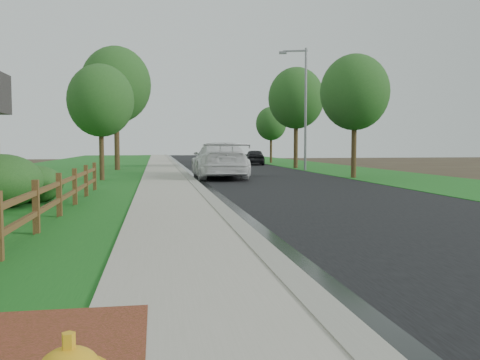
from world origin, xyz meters
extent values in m
plane|color=#33261C|center=(0.00, 0.00, 0.00)|extent=(120.00, 120.00, 0.00)
cube|color=black|center=(4.60, 35.00, 0.01)|extent=(8.00, 90.00, 0.02)
cube|color=gray|center=(0.40, 35.00, 0.06)|extent=(0.40, 90.00, 0.12)
cube|color=black|center=(0.75, 35.00, 0.02)|extent=(0.50, 90.00, 0.00)
cube|color=#9E9B89|center=(-0.90, 35.00, 0.05)|extent=(2.20, 90.00, 0.10)
cube|color=#185619|center=(-2.80, 35.00, 0.03)|extent=(1.60, 90.00, 0.06)
cube|color=#185619|center=(-8.00, 35.00, 0.02)|extent=(9.00, 90.00, 0.04)
cube|color=#185619|center=(11.50, 35.00, 0.02)|extent=(6.00, 90.00, 0.04)
cube|color=#473117|center=(-3.60, 5.20, 0.55)|extent=(0.12, 0.12, 1.10)
cube|color=#473117|center=(-3.60, 7.60, 0.55)|extent=(0.12, 0.12, 1.10)
cube|color=#473117|center=(-3.60, 10.00, 0.55)|extent=(0.12, 0.12, 1.10)
cube|color=#473117|center=(-3.60, 12.40, 0.55)|extent=(0.12, 0.12, 1.10)
cube|color=#473117|center=(-3.60, 14.80, 0.55)|extent=(0.12, 0.12, 1.10)
cube|color=#473117|center=(-3.60, 4.00, 0.45)|extent=(0.08, 2.35, 0.10)
cube|color=#473117|center=(-3.60, 4.00, 0.85)|extent=(0.08, 2.35, 0.10)
cube|color=#473117|center=(-3.60, 6.40, 0.45)|extent=(0.08, 2.35, 0.10)
cube|color=#473117|center=(-3.60, 6.40, 0.85)|extent=(0.08, 2.35, 0.10)
cube|color=#473117|center=(-3.60, 8.80, 0.45)|extent=(0.08, 2.35, 0.10)
cube|color=#473117|center=(-3.60, 8.80, 0.85)|extent=(0.08, 2.35, 0.10)
cube|color=#473117|center=(-3.60, 11.20, 0.45)|extent=(0.08, 2.35, 0.10)
cube|color=#473117|center=(-3.60, 11.20, 0.85)|extent=(0.08, 2.35, 0.10)
cube|color=#473117|center=(-3.60, 13.60, 0.45)|extent=(0.08, 2.35, 0.10)
cube|color=#473117|center=(-3.60, 13.60, 0.85)|extent=(0.08, 2.35, 0.10)
cylinder|color=orange|center=(-1.70, -2.76, 0.89)|extent=(0.06, 0.06, 0.08)
imported|color=white|center=(2.00, 21.41, 0.95)|extent=(2.66, 6.43, 1.86)
imported|color=black|center=(7.20, 38.33, 0.69)|extent=(2.00, 4.07, 1.34)
imported|color=black|center=(5.51, 44.40, 0.68)|extent=(2.19, 4.23, 1.33)
cylinder|color=slate|center=(8.70, 28.09, 4.11)|extent=(0.16, 0.16, 8.22)
cube|color=slate|center=(8.01, 28.32, 8.03)|extent=(1.59, 0.62, 0.11)
cube|color=slate|center=(7.23, 28.58, 7.94)|extent=(0.54, 0.35, 0.16)
ellipsoid|color=#194719|center=(-4.89, 11.10, 0.57)|extent=(2.04, 2.04, 1.15)
ellipsoid|color=#194719|center=(-5.54, 9.85, 0.76)|extent=(2.78, 2.78, 1.52)
cylinder|color=#372816|center=(-3.90, 20.50, 1.71)|extent=(0.23, 0.23, 3.42)
ellipsoid|color=#194719|center=(-3.90, 20.50, 3.91)|extent=(3.20, 3.20, 3.52)
cylinder|color=#372816|center=(9.00, 20.30, 1.97)|extent=(0.27, 0.27, 3.94)
ellipsoid|color=#194719|center=(9.00, 20.30, 4.51)|extent=(3.61, 3.61, 3.97)
cylinder|color=#372816|center=(-3.90, 30.63, 2.55)|extent=(0.35, 0.35, 5.10)
ellipsoid|color=#194719|center=(-3.90, 30.63, 5.83)|extent=(4.71, 4.71, 5.18)
cylinder|color=#372816|center=(9.00, 31.52, 2.28)|extent=(0.31, 0.31, 4.56)
ellipsoid|color=#194719|center=(9.00, 31.52, 5.21)|extent=(4.12, 4.12, 4.54)
cylinder|color=#372816|center=(9.67, 42.64, 1.66)|extent=(0.23, 0.23, 3.31)
ellipsoid|color=#194719|center=(9.67, 42.64, 3.79)|extent=(2.93, 2.93, 3.22)
camera|label=1|loc=(-1.30, -5.08, 1.78)|focal=38.00mm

